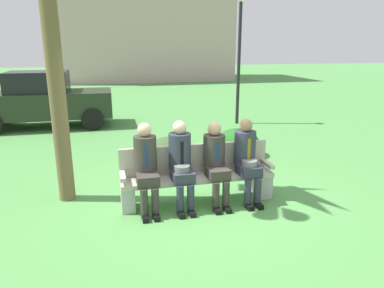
{
  "coord_description": "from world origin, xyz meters",
  "views": [
    {
      "loc": [
        -1.33,
        -4.93,
        2.4
      ],
      "look_at": [
        -0.01,
        0.47,
        0.85
      ],
      "focal_mm": 32.9,
      "sensor_mm": 36.0,
      "label": 1
    }
  ],
  "objects_px": {
    "street_lamp": "(239,47)",
    "shrub_mid_lawn": "(237,142)",
    "seated_man_centerright": "(216,159)",
    "building_backdrop": "(142,18)",
    "park_bench": "(197,175)",
    "shrub_near_bench": "(168,151)",
    "seated_man_rightmost": "(247,156)",
    "parked_car_near": "(44,100)",
    "seated_man_leftmost": "(146,163)",
    "seated_man_centerleft": "(181,160)"
  },
  "relations": [
    {
      "from": "park_bench",
      "to": "shrub_near_bench",
      "type": "bearing_deg",
      "value": 93.98
    },
    {
      "from": "seated_man_centerright",
      "to": "shrub_near_bench",
      "type": "distance_m",
      "value": 2.13
    },
    {
      "from": "building_backdrop",
      "to": "seated_man_centerleft",
      "type": "bearing_deg",
      "value": -94.79
    },
    {
      "from": "seated_man_centerright",
      "to": "building_backdrop",
      "type": "xyz_separation_m",
      "value": [
        1.29,
        21.9,
        3.59
      ]
    },
    {
      "from": "shrub_near_bench",
      "to": "parked_car_near",
      "type": "xyz_separation_m",
      "value": [
        -3.02,
        4.35,
        0.55
      ]
    },
    {
      "from": "seated_man_rightmost",
      "to": "building_backdrop",
      "type": "xyz_separation_m",
      "value": [
        0.77,
        21.91,
        3.58
      ]
    },
    {
      "from": "park_bench",
      "to": "shrub_near_bench",
      "type": "height_order",
      "value": "park_bench"
    },
    {
      "from": "shrub_mid_lawn",
      "to": "street_lamp",
      "type": "relative_size",
      "value": 0.25
    },
    {
      "from": "seated_man_leftmost",
      "to": "shrub_mid_lawn",
      "type": "bearing_deg",
      "value": 44.36
    },
    {
      "from": "park_bench",
      "to": "seated_man_rightmost",
      "type": "xyz_separation_m",
      "value": [
        0.78,
        -0.13,
        0.29
      ]
    },
    {
      "from": "seated_man_centerright",
      "to": "building_backdrop",
      "type": "bearing_deg",
      "value": 86.64
    },
    {
      "from": "shrub_near_bench",
      "to": "street_lamp",
      "type": "distance_m",
      "value": 4.94
    },
    {
      "from": "shrub_mid_lawn",
      "to": "street_lamp",
      "type": "bearing_deg",
      "value": 69.27
    },
    {
      "from": "building_backdrop",
      "to": "street_lamp",
      "type": "bearing_deg",
      "value": -85.93
    },
    {
      "from": "park_bench",
      "to": "seated_man_leftmost",
      "type": "xyz_separation_m",
      "value": [
        -0.81,
        -0.13,
        0.3
      ]
    },
    {
      "from": "seated_man_leftmost",
      "to": "shrub_mid_lawn",
      "type": "xyz_separation_m",
      "value": [
        2.29,
        2.24,
        -0.43
      ]
    },
    {
      "from": "parked_car_near",
      "to": "street_lamp",
      "type": "distance_m",
      "value": 6.13
    },
    {
      "from": "seated_man_rightmost",
      "to": "park_bench",
      "type": "bearing_deg",
      "value": 170.14
    },
    {
      "from": "seated_man_rightmost",
      "to": "building_backdrop",
      "type": "bearing_deg",
      "value": 87.98
    },
    {
      "from": "seated_man_centerleft",
      "to": "shrub_near_bench",
      "type": "relative_size",
      "value": 1.46
    },
    {
      "from": "shrub_mid_lawn",
      "to": "parked_car_near",
      "type": "bearing_deg",
      "value": 138.19
    },
    {
      "from": "seated_man_leftmost",
      "to": "seated_man_centerleft",
      "type": "bearing_deg",
      "value": -0.54
    },
    {
      "from": "seated_man_centerleft",
      "to": "shrub_mid_lawn",
      "type": "distance_m",
      "value": 2.89
    },
    {
      "from": "seated_man_centerleft",
      "to": "shrub_mid_lawn",
      "type": "bearing_deg",
      "value": 51.79
    },
    {
      "from": "shrub_near_bench",
      "to": "street_lamp",
      "type": "height_order",
      "value": "street_lamp"
    },
    {
      "from": "seated_man_rightmost",
      "to": "building_backdrop",
      "type": "distance_m",
      "value": 22.21
    },
    {
      "from": "park_bench",
      "to": "seated_man_rightmost",
      "type": "bearing_deg",
      "value": -9.86
    },
    {
      "from": "street_lamp",
      "to": "seated_man_centerleft",
      "type": "bearing_deg",
      "value": -118.61
    },
    {
      "from": "shrub_near_bench",
      "to": "building_backdrop",
      "type": "bearing_deg",
      "value": 85.16
    },
    {
      "from": "seated_man_centerright",
      "to": "shrub_near_bench",
      "type": "relative_size",
      "value": 1.39
    },
    {
      "from": "seated_man_leftmost",
      "to": "park_bench",
      "type": "bearing_deg",
      "value": 8.95
    },
    {
      "from": "building_backdrop",
      "to": "shrub_mid_lawn",
      "type": "bearing_deg",
      "value": -90.19
    },
    {
      "from": "street_lamp",
      "to": "building_backdrop",
      "type": "bearing_deg",
      "value": 94.07
    },
    {
      "from": "park_bench",
      "to": "seated_man_centerright",
      "type": "height_order",
      "value": "seated_man_centerright"
    },
    {
      "from": "seated_man_leftmost",
      "to": "seated_man_centerleft",
      "type": "distance_m",
      "value": 0.52
    },
    {
      "from": "parked_car_near",
      "to": "park_bench",
      "type": "bearing_deg",
      "value": -63.28
    },
    {
      "from": "park_bench",
      "to": "seated_man_rightmost",
      "type": "distance_m",
      "value": 0.84
    },
    {
      "from": "park_bench",
      "to": "street_lamp",
      "type": "height_order",
      "value": "street_lamp"
    },
    {
      "from": "building_backdrop",
      "to": "seated_man_rightmost",
      "type": "bearing_deg",
      "value": -92.02
    },
    {
      "from": "park_bench",
      "to": "street_lamp",
      "type": "distance_m",
      "value": 6.32
    },
    {
      "from": "seated_man_centerright",
      "to": "building_backdrop",
      "type": "relative_size",
      "value": 0.1
    },
    {
      "from": "parked_car_near",
      "to": "seated_man_centerright",
      "type": "bearing_deg",
      "value": -61.9
    },
    {
      "from": "seated_man_centerleft",
      "to": "seated_man_rightmost",
      "type": "relative_size",
      "value": 1.02
    },
    {
      "from": "park_bench",
      "to": "parked_car_near",
      "type": "bearing_deg",
      "value": 116.72
    },
    {
      "from": "seated_man_leftmost",
      "to": "shrub_near_bench",
      "type": "bearing_deg",
      "value": 71.65
    },
    {
      "from": "seated_man_centerleft",
      "to": "street_lamp",
      "type": "distance_m",
      "value": 6.47
    },
    {
      "from": "street_lamp",
      "to": "shrub_mid_lawn",
      "type": "bearing_deg",
      "value": -110.73
    },
    {
      "from": "seated_man_centerleft",
      "to": "seated_man_centerright",
      "type": "distance_m",
      "value": 0.55
    },
    {
      "from": "shrub_near_bench",
      "to": "park_bench",
      "type": "bearing_deg",
      "value": -86.02
    },
    {
      "from": "park_bench",
      "to": "seated_man_rightmost",
      "type": "relative_size",
      "value": 1.83
    }
  ]
}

